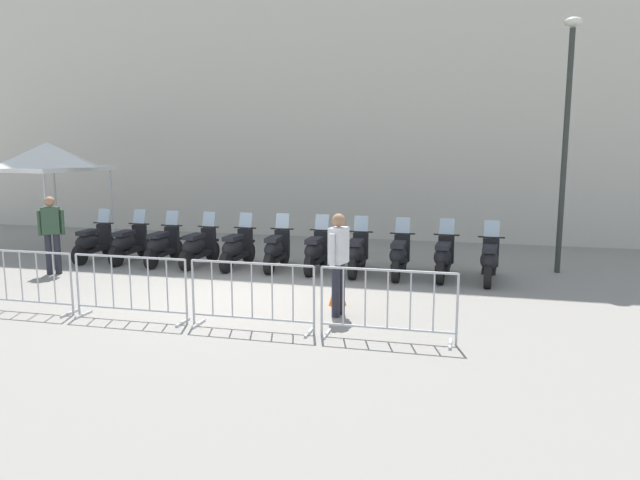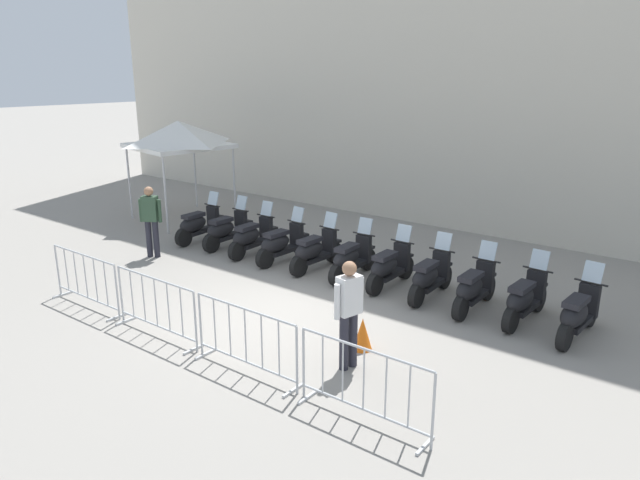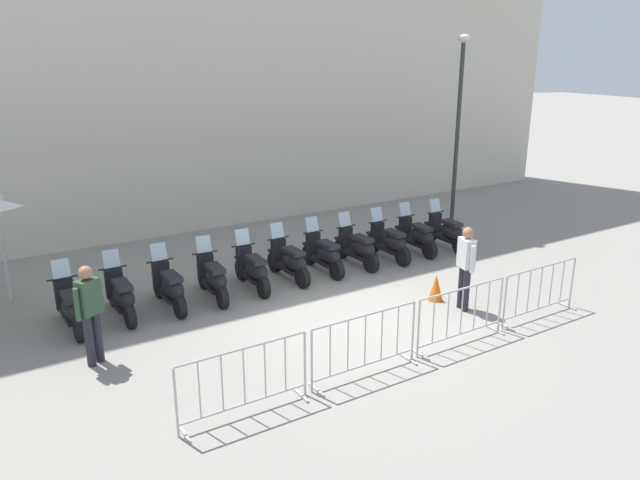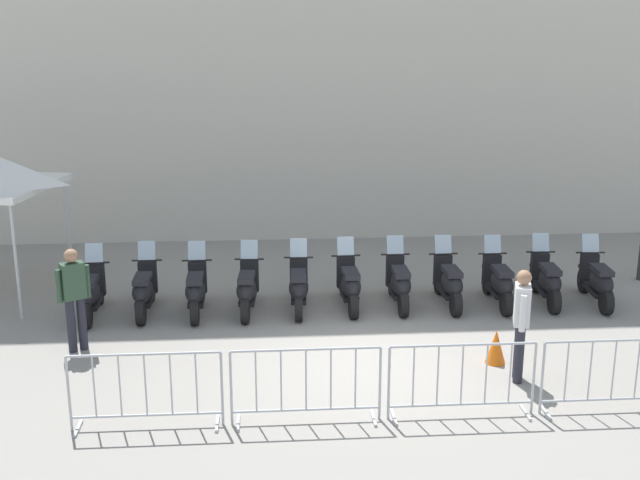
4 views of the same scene
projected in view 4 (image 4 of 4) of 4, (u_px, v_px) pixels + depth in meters
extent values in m
plane|color=gray|center=(366.00, 364.00, 12.51)|extent=(120.00, 120.00, 0.00)
cylinder|color=black|center=(98.00, 292.00, 15.10)|extent=(0.24, 0.50, 0.48)
cylinder|color=black|center=(87.00, 315.00, 13.91)|extent=(0.24, 0.50, 0.48)
cube|color=black|center=(93.00, 301.00, 14.49)|extent=(0.46, 0.91, 0.10)
ellipsoid|color=black|center=(89.00, 294.00, 14.16)|extent=(0.53, 0.90, 0.40)
cube|color=black|center=(88.00, 281.00, 14.13)|extent=(0.40, 0.65, 0.10)
cube|color=black|center=(96.00, 280.00, 14.84)|extent=(0.36, 0.21, 0.60)
cylinder|color=black|center=(94.00, 263.00, 14.75)|extent=(0.55, 0.16, 0.04)
cube|color=silver|center=(94.00, 253.00, 14.75)|extent=(0.34, 0.21, 0.35)
cube|color=black|center=(97.00, 279.00, 15.03)|extent=(0.26, 0.36, 0.06)
cylinder|color=black|center=(150.00, 289.00, 15.25)|extent=(0.23, 0.50, 0.48)
cylinder|color=black|center=(141.00, 312.00, 14.06)|extent=(0.23, 0.50, 0.48)
cube|color=black|center=(146.00, 298.00, 14.64)|extent=(0.44, 0.91, 0.10)
ellipsoid|color=black|center=(143.00, 291.00, 14.31)|extent=(0.51, 0.89, 0.40)
cube|color=black|center=(142.00, 279.00, 14.28)|extent=(0.39, 0.64, 0.10)
cube|color=black|center=(148.00, 277.00, 14.99)|extent=(0.36, 0.20, 0.60)
cylinder|color=black|center=(147.00, 260.00, 14.90)|extent=(0.56, 0.14, 0.04)
cube|color=silver|center=(147.00, 250.00, 14.90)|extent=(0.34, 0.20, 0.35)
cube|color=black|center=(149.00, 276.00, 15.18)|extent=(0.26, 0.35, 0.06)
cylinder|color=black|center=(199.00, 289.00, 15.25)|extent=(0.23, 0.50, 0.48)
cylinder|color=black|center=(195.00, 312.00, 14.06)|extent=(0.23, 0.50, 0.48)
cube|color=black|center=(197.00, 298.00, 14.64)|extent=(0.45, 0.91, 0.10)
ellipsoid|color=black|center=(195.00, 291.00, 14.31)|extent=(0.52, 0.90, 0.40)
cube|color=black|center=(195.00, 279.00, 14.28)|extent=(0.40, 0.64, 0.10)
cube|color=black|center=(198.00, 277.00, 14.99)|extent=(0.36, 0.21, 0.60)
cylinder|color=black|center=(197.00, 260.00, 14.90)|extent=(0.56, 0.15, 0.04)
cube|color=silver|center=(197.00, 250.00, 14.90)|extent=(0.34, 0.20, 0.35)
cube|color=black|center=(198.00, 276.00, 15.18)|extent=(0.26, 0.35, 0.06)
cylinder|color=black|center=(251.00, 288.00, 15.32)|extent=(0.20, 0.49, 0.48)
cylinder|color=black|center=(245.00, 311.00, 14.13)|extent=(0.20, 0.49, 0.48)
cube|color=black|center=(248.00, 297.00, 14.71)|extent=(0.38, 0.90, 0.10)
ellipsoid|color=black|center=(246.00, 289.00, 14.38)|extent=(0.46, 0.88, 0.40)
cube|color=black|center=(246.00, 277.00, 14.35)|extent=(0.35, 0.63, 0.10)
cube|color=black|center=(250.00, 276.00, 15.06)|extent=(0.35, 0.18, 0.60)
cylinder|color=black|center=(249.00, 259.00, 14.97)|extent=(0.56, 0.10, 0.04)
cube|color=silver|center=(249.00, 249.00, 14.97)|extent=(0.33, 0.18, 0.35)
cube|color=black|center=(250.00, 275.00, 15.25)|extent=(0.24, 0.34, 0.06)
cylinder|color=black|center=(299.00, 286.00, 15.43)|extent=(0.21, 0.49, 0.48)
cylinder|color=black|center=(299.00, 308.00, 14.23)|extent=(0.21, 0.49, 0.48)
cube|color=black|center=(299.00, 295.00, 14.82)|extent=(0.40, 0.90, 0.10)
ellipsoid|color=black|center=(299.00, 287.00, 14.49)|extent=(0.48, 0.88, 0.40)
cube|color=black|center=(299.00, 276.00, 14.46)|extent=(0.36, 0.63, 0.10)
cube|color=black|center=(299.00, 274.00, 15.17)|extent=(0.36, 0.19, 0.60)
cylinder|color=black|center=(299.00, 257.00, 15.08)|extent=(0.56, 0.11, 0.04)
cube|color=silver|center=(298.00, 248.00, 15.08)|extent=(0.34, 0.18, 0.35)
cube|color=black|center=(299.00, 273.00, 15.36)|extent=(0.24, 0.35, 0.06)
cylinder|color=black|center=(344.00, 284.00, 15.55)|extent=(0.24, 0.50, 0.48)
cylinder|color=black|center=(353.00, 306.00, 14.36)|extent=(0.24, 0.50, 0.48)
cube|color=black|center=(349.00, 293.00, 14.94)|extent=(0.46, 0.91, 0.10)
ellipsoid|color=black|center=(351.00, 285.00, 14.61)|extent=(0.54, 0.90, 0.40)
cube|color=black|center=(351.00, 273.00, 14.58)|extent=(0.41, 0.65, 0.10)
cube|color=black|center=(346.00, 272.00, 15.29)|extent=(0.36, 0.21, 0.60)
cylinder|color=black|center=(346.00, 256.00, 15.20)|extent=(0.55, 0.16, 0.04)
cube|color=silver|center=(346.00, 246.00, 15.20)|extent=(0.34, 0.21, 0.35)
cube|color=black|center=(344.00, 271.00, 15.48)|extent=(0.27, 0.36, 0.06)
cylinder|color=black|center=(393.00, 283.00, 15.63)|extent=(0.23, 0.50, 0.48)
cylinder|color=black|center=(403.00, 304.00, 14.44)|extent=(0.23, 0.50, 0.48)
cube|color=black|center=(398.00, 291.00, 15.03)|extent=(0.43, 0.90, 0.10)
ellipsoid|color=black|center=(401.00, 284.00, 14.69)|extent=(0.51, 0.89, 0.40)
cube|color=black|center=(401.00, 272.00, 14.67)|extent=(0.38, 0.64, 0.10)
cube|color=black|center=(395.00, 271.00, 15.37)|extent=(0.36, 0.20, 0.60)
cylinder|color=black|center=(395.00, 254.00, 15.29)|extent=(0.56, 0.14, 0.04)
cube|color=silver|center=(395.00, 245.00, 15.29)|extent=(0.34, 0.20, 0.35)
cube|color=black|center=(393.00, 270.00, 15.56)|extent=(0.26, 0.35, 0.06)
cylinder|color=black|center=(440.00, 282.00, 15.67)|extent=(0.24, 0.50, 0.48)
cylinder|color=black|center=(456.00, 304.00, 14.48)|extent=(0.24, 0.50, 0.48)
cube|color=black|center=(448.00, 290.00, 15.06)|extent=(0.46, 0.91, 0.10)
ellipsoid|color=black|center=(452.00, 283.00, 14.73)|extent=(0.53, 0.90, 0.40)
cube|color=black|center=(452.00, 271.00, 14.70)|extent=(0.40, 0.65, 0.10)
cube|color=black|center=(443.00, 270.00, 15.41)|extent=(0.36, 0.21, 0.60)
cylinder|color=black|center=(443.00, 254.00, 15.32)|extent=(0.56, 0.15, 0.04)
cube|color=silver|center=(443.00, 244.00, 15.32)|extent=(0.34, 0.20, 0.35)
cube|color=black|center=(440.00, 269.00, 15.60)|extent=(0.26, 0.35, 0.06)
cylinder|color=black|center=(488.00, 282.00, 15.69)|extent=(0.23, 0.50, 0.48)
cylinder|color=black|center=(507.00, 303.00, 14.49)|extent=(0.23, 0.50, 0.48)
cube|color=black|center=(497.00, 290.00, 15.08)|extent=(0.43, 0.90, 0.10)
ellipsoid|color=black|center=(502.00, 283.00, 14.75)|extent=(0.51, 0.89, 0.40)
cube|color=black|center=(502.00, 271.00, 14.72)|extent=(0.39, 0.64, 0.10)
cube|color=black|center=(492.00, 270.00, 15.43)|extent=(0.36, 0.20, 0.60)
cylinder|color=black|center=(493.00, 253.00, 15.34)|extent=(0.56, 0.14, 0.04)
cube|color=silver|center=(492.00, 244.00, 15.34)|extent=(0.34, 0.20, 0.35)
cube|color=black|center=(489.00, 269.00, 15.62)|extent=(0.26, 0.35, 0.06)
cylinder|color=black|center=(536.00, 280.00, 15.80)|extent=(0.20, 0.49, 0.48)
cylinder|color=black|center=(554.00, 301.00, 14.60)|extent=(0.20, 0.49, 0.48)
cube|color=black|center=(545.00, 288.00, 15.19)|extent=(0.39, 0.90, 0.10)
ellipsoid|color=black|center=(550.00, 281.00, 14.86)|extent=(0.47, 0.88, 0.40)
cube|color=black|center=(550.00, 269.00, 14.83)|extent=(0.36, 0.63, 0.10)
cube|color=black|center=(539.00, 268.00, 15.54)|extent=(0.36, 0.18, 0.60)
cylinder|color=black|center=(541.00, 252.00, 15.45)|extent=(0.56, 0.11, 0.04)
cube|color=silver|center=(541.00, 242.00, 15.45)|extent=(0.34, 0.18, 0.35)
cube|color=black|center=(537.00, 267.00, 15.73)|extent=(0.24, 0.34, 0.06)
cylinder|color=black|center=(584.00, 281.00, 15.76)|extent=(0.20, 0.49, 0.48)
cylinder|color=black|center=(606.00, 302.00, 14.56)|extent=(0.20, 0.49, 0.48)
cube|color=black|center=(595.00, 289.00, 15.15)|extent=(0.38, 0.90, 0.10)
ellipsoid|color=black|center=(601.00, 282.00, 14.81)|extent=(0.46, 0.88, 0.40)
cube|color=black|center=(602.00, 270.00, 14.79)|extent=(0.35, 0.63, 0.10)
cube|color=black|center=(589.00, 269.00, 15.49)|extent=(0.35, 0.18, 0.60)
cylinder|color=black|center=(590.00, 252.00, 15.41)|extent=(0.56, 0.10, 0.04)
cube|color=silver|center=(590.00, 243.00, 15.41)|extent=(0.33, 0.18, 0.35)
cube|color=black|center=(586.00, 268.00, 15.68)|extent=(0.24, 0.34, 0.06)
cube|color=#B2B5B7|center=(78.00, 428.00, 10.47)|extent=(0.12, 0.44, 0.04)
cube|color=#B2B5B7|center=(217.00, 424.00, 10.60)|extent=(0.12, 0.44, 0.04)
cylinder|color=#B2B5B7|center=(69.00, 394.00, 10.33)|extent=(0.04, 0.04, 1.05)
cylinder|color=#B2B5B7|center=(222.00, 389.00, 10.47)|extent=(0.04, 0.04, 1.05)
cylinder|color=#B2B5B7|center=(144.00, 354.00, 10.27)|extent=(1.96, 0.41, 0.04)
cylinder|color=#B2B5B7|center=(147.00, 415.00, 10.50)|extent=(1.96, 0.41, 0.04)
cylinder|color=#B2B5B7|center=(94.00, 387.00, 10.33)|extent=(0.02, 0.02, 0.87)
cylinder|color=#B2B5B7|center=(120.00, 386.00, 10.36)|extent=(0.02, 0.02, 0.87)
cylinder|color=#B2B5B7|center=(145.00, 385.00, 10.38)|extent=(0.02, 0.02, 0.87)
cylinder|color=#B2B5B7|center=(171.00, 384.00, 10.40)|extent=(0.02, 0.02, 0.87)
cylinder|color=#B2B5B7|center=(196.00, 383.00, 10.43)|extent=(0.02, 0.02, 0.87)
cube|color=#B2B5B7|center=(238.00, 423.00, 10.62)|extent=(0.12, 0.44, 0.04)
cube|color=#B2B5B7|center=(373.00, 418.00, 10.75)|extent=(0.12, 0.44, 0.04)
cylinder|color=#B2B5B7|center=(231.00, 389.00, 10.48)|extent=(0.04, 0.04, 1.05)
cylinder|color=#B2B5B7|center=(380.00, 384.00, 10.62)|extent=(0.04, 0.04, 1.05)
cylinder|color=#B2B5B7|center=(306.00, 350.00, 10.41)|extent=(1.96, 0.41, 0.04)
cylinder|color=#B2B5B7|center=(306.00, 410.00, 10.64)|extent=(1.96, 0.41, 0.04)
cylinder|color=#B2B5B7|center=(256.00, 381.00, 10.48)|extent=(0.02, 0.02, 0.87)
cylinder|color=#B2B5B7|center=(281.00, 381.00, 10.51)|extent=(0.02, 0.02, 0.87)
cylinder|color=#B2B5B7|center=(306.00, 380.00, 10.53)|extent=(0.02, 0.02, 0.87)
cylinder|color=#B2B5B7|center=(331.00, 379.00, 10.55)|extent=(0.02, 0.02, 0.87)
cylinder|color=#B2B5B7|center=(355.00, 378.00, 10.58)|extent=(0.02, 0.02, 0.87)
cube|color=#B2B5B7|center=(394.00, 417.00, 10.77)|extent=(0.12, 0.44, 0.04)
cube|color=#B2B5B7|center=(525.00, 413.00, 10.90)|extent=(0.12, 0.44, 0.04)
cylinder|color=#B2B5B7|center=(389.00, 383.00, 10.63)|extent=(0.04, 0.04, 1.05)
cylinder|color=#B2B5B7|center=(534.00, 379.00, 10.77)|extent=(0.04, 0.04, 1.05)
cylinder|color=#B2B5B7|center=(464.00, 345.00, 10.56)|extent=(1.96, 0.41, 0.04)
cylinder|color=#B2B5B7|center=(460.00, 404.00, 10.79)|extent=(1.96, 0.41, 0.04)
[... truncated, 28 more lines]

